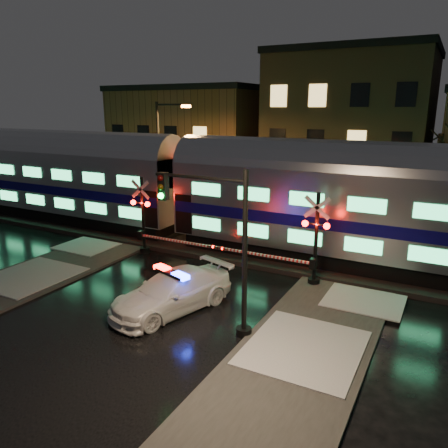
# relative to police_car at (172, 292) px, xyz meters

# --- Properties ---
(ground) EXTENTS (120.00, 120.00, 0.00)m
(ground) POSITION_rel_police_car_xyz_m (-1.05, 2.54, -0.75)
(ground) COLOR black
(ground) RESTS_ON ground
(ballast) EXTENTS (90.00, 4.20, 0.24)m
(ballast) POSITION_rel_police_car_xyz_m (-1.05, 7.54, -0.63)
(ballast) COLOR black
(ballast) RESTS_ON ground
(sidewalk_right) EXTENTS (4.00, 20.00, 0.12)m
(sidewalk_right) POSITION_rel_police_car_xyz_m (5.45, -3.46, -0.69)
(sidewalk_right) COLOR #2D2D2D
(sidewalk_right) RESTS_ON ground
(building_left) EXTENTS (14.00, 10.00, 9.00)m
(building_left) POSITION_rel_police_car_xyz_m (-14.05, 24.54, 3.75)
(building_left) COLOR #553321
(building_left) RESTS_ON ground
(building_mid) EXTENTS (12.00, 11.00, 11.50)m
(building_mid) POSITION_rel_police_car_xyz_m (0.95, 25.04, 5.00)
(building_mid) COLOR brown
(building_mid) RESTS_ON ground
(train) EXTENTS (51.00, 3.12, 5.92)m
(train) POSITION_rel_police_car_xyz_m (-4.47, 7.54, 2.63)
(train) COLOR black
(train) RESTS_ON ballast
(police_car) EXTENTS (3.52, 5.52, 1.66)m
(police_car) POSITION_rel_police_car_xyz_m (0.00, 0.00, 0.00)
(police_car) COLOR white
(police_car) RESTS_ON ground
(crossing_signal_right) EXTENTS (5.87, 0.66, 4.16)m
(crossing_signal_right) POSITION_rel_police_car_xyz_m (3.76, 4.85, 0.97)
(crossing_signal_right) COLOR black
(crossing_signal_right) RESTS_ON ground
(crossing_signal_left) EXTENTS (5.81, 0.66, 4.11)m
(crossing_signal_left) POSITION_rel_police_car_xyz_m (-4.84, 4.85, 0.95)
(crossing_signal_left) COLOR black
(crossing_signal_left) RESTS_ON ground
(traffic_light) EXTENTS (3.71, 0.68, 5.74)m
(traffic_light) POSITION_rel_police_car_xyz_m (2.39, -0.51, 2.30)
(traffic_light) COLOR black
(traffic_light) RESTS_ON ground
(streetlight) EXTENTS (2.66, 0.28, 7.94)m
(streetlight) POSITION_rel_police_car_xyz_m (-8.64, 11.54, 3.83)
(streetlight) COLOR black
(streetlight) RESTS_ON ground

